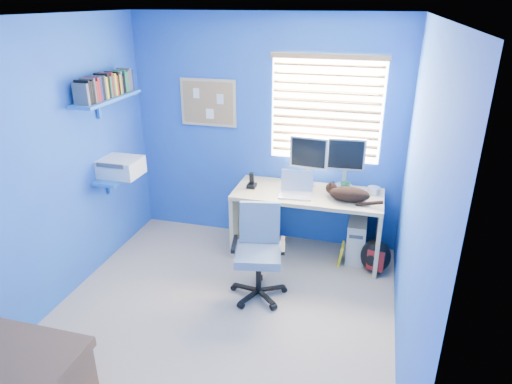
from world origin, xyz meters
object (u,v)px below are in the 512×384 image
(tower_pc, at_px, (356,238))
(office_chair, at_px, (259,263))
(laptop, at_px, (296,186))
(desk, at_px, (306,224))
(cat, at_px, (350,194))

(tower_pc, relative_size, office_chair, 0.51)
(tower_pc, bearing_deg, laptop, -162.61)
(desk, height_order, cat, cat)
(desk, bearing_deg, cat, -13.42)
(tower_pc, xyz_separation_m, office_chair, (-0.85, -0.92, 0.10))
(desk, xyz_separation_m, laptop, (-0.11, -0.12, 0.48))
(cat, bearing_deg, desk, -168.63)
(desk, bearing_deg, laptop, -134.25)
(desk, distance_m, tower_pc, 0.56)
(cat, relative_size, tower_pc, 0.89)
(office_chair, bearing_deg, desk, 69.39)
(tower_pc, bearing_deg, cat, -118.39)
(tower_pc, height_order, office_chair, office_chair)
(cat, distance_m, tower_pc, 0.63)
(office_chair, bearing_deg, laptop, 74.38)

